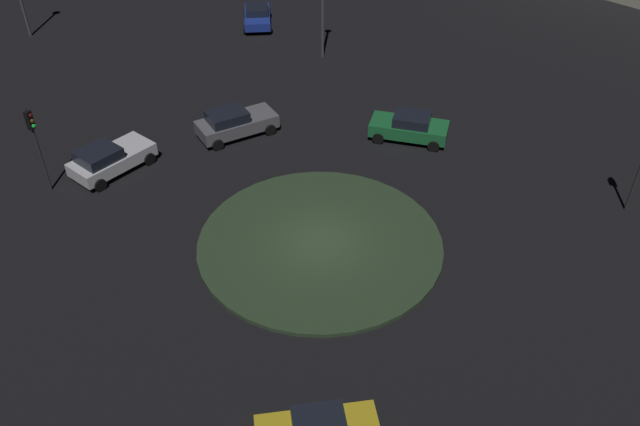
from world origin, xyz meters
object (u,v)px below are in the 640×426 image
car_green (410,127)px  car_blue (257,15)px  car_white (109,158)px  car_grey (235,123)px  traffic_light_west (35,136)px

car_green → car_blue: bearing=135.9°
car_white → car_green: (15.45, 2.54, -0.01)m
car_grey → traffic_light_west: traffic_light_west is taller
car_white → car_grey: size_ratio=0.94×
car_grey → car_blue: 15.52m
car_grey → traffic_light_west: (-8.65, -4.75, 2.27)m
car_white → traffic_light_west: bearing=161.4°
car_green → car_blue: (-8.79, 16.24, -0.03)m
car_white → traffic_light_west: 3.78m
car_white → car_grey: bearing=-19.4°
car_white → car_grey: 6.87m
car_grey → car_blue: size_ratio=1.08×
car_green → traffic_light_west: size_ratio=1.03×
car_white → car_blue: (6.65, 18.79, -0.04)m
car_green → car_blue: size_ratio=1.04×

